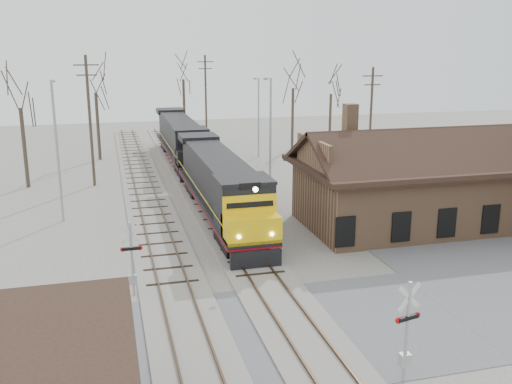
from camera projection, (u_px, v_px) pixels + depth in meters
ground at (298, 331)px, 23.69m from camera, size 140.00×140.00×0.00m
road at (298, 330)px, 23.69m from camera, size 60.00×9.00×0.03m
track_main at (225, 224)px, 37.72m from camera, size 3.40×90.00×0.24m
track_siding at (156, 229)px, 36.61m from camera, size 3.40×90.00×0.24m
depot at (413, 189)px, 37.29m from camera, size 15.20×9.31×7.90m
locomotive_lead at (220, 186)px, 38.37m from camera, size 2.99×20.06×4.45m
locomotive_trailing at (181, 139)px, 57.41m from camera, size 2.99×20.06×4.21m
crossbuck_near at (407, 335)px, 19.69m from camera, size 1.07×0.34×3.78m
crossbuck_far at (132, 261)px, 26.64m from camera, size 1.03×0.27×3.61m
streetlight_a at (57, 144)px, 37.33m from camera, size 0.25×2.04×9.40m
streetlight_b at (270, 128)px, 46.05m from camera, size 0.25×2.04×9.03m
streetlight_c at (258, 113)px, 59.90m from camera, size 0.25×2.04×8.26m
utility_pole_a at (90, 119)px, 46.87m from camera, size 2.00×0.24×10.79m
utility_pole_b at (206, 98)px, 68.32m from camera, size 2.00×0.24×10.44m
utility_pole_c at (371, 117)px, 53.36m from camera, size 2.00×0.24×9.59m
tree_a at (19, 94)px, 45.80m from camera, size 4.40×4.40×10.79m
tree_b at (95, 81)px, 57.25m from camera, size 4.60×4.60×11.26m
tree_c at (183, 69)px, 68.70m from camera, size 5.02×5.02×12.30m
tree_d at (293, 78)px, 63.19m from camera, size 4.60×4.60×11.28m
tree_e at (331, 85)px, 63.69m from camera, size 4.15×4.15×10.17m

